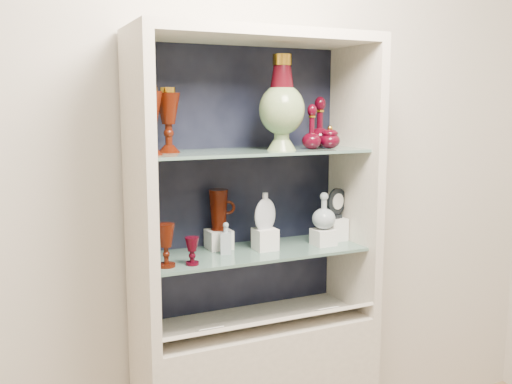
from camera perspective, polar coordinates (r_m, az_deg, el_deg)
name	(u,v)px	position (r m, az deg, el deg)	size (l,w,h in m)	color
wall_back	(235,163)	(2.52, -2.10, 2.94)	(3.50, 0.02, 2.80)	beige
cabinet_back_panel	(238,180)	(2.50, -1.83, 1.16)	(0.98, 0.02, 1.15)	black
cabinet_side_left	(139,193)	(2.17, -11.58, -0.15)	(0.04, 0.40, 1.15)	#BFB6A3
cabinet_side_right	(354,180)	(2.56, 9.79, 1.23)	(0.04, 0.40, 1.15)	#BFB6A3
cabinet_top_cap	(256,36)	(2.32, 0.00, 15.33)	(1.00, 0.40, 0.04)	#BFB6A3
shelf_lower	(254,252)	(2.40, -0.20, -5.99)	(0.92, 0.34, 0.01)	slate
shelf_upper	(254,152)	(2.33, -0.21, 4.06)	(0.92, 0.34, 0.01)	slate
label_ledge	(267,322)	(2.37, 1.15, -12.91)	(0.92, 0.18, 0.01)	#BFB6A3
label_card_0	(209,329)	(2.27, -4.73, -13.49)	(0.10, 0.07, 0.00)	white
label_card_1	(325,309)	(2.49, 6.89, -11.54)	(0.10, 0.07, 0.00)	white
pedestal_lamp_left	(150,121)	(2.13, -10.57, 7.04)	(0.10, 0.10, 0.25)	#431104
pedestal_lamp_right	(168,120)	(2.23, -8.76, 7.11)	(0.10, 0.10, 0.25)	#431104
enamel_urn	(282,103)	(2.32, 2.60, 8.90)	(0.19, 0.19, 0.38)	#08431A
ruby_decanter_a	(312,124)	(2.38, 5.61, 6.78)	(0.08, 0.08, 0.21)	#460412
ruby_decanter_b	(320,120)	(2.52, 6.40, 7.13)	(0.10, 0.10, 0.23)	#460412
lidded_bowl	(330,137)	(2.44, 7.39, 5.50)	(0.09, 0.09, 0.10)	#460412
cobalt_goblet	(148,236)	(2.25, -10.70, -4.33)	(0.08, 0.08, 0.20)	#040642
ruby_goblet_tall	(166,245)	(2.17, -8.98, -5.30)	(0.07, 0.07, 0.16)	#431104
ruby_goblet_small	(192,251)	(2.18, -6.41, -5.90)	(0.05, 0.05, 0.11)	#460412
riser_ruby_pitcher	(219,239)	(2.43, -3.74, -4.73)	(0.10, 0.10, 0.08)	silver
ruby_pitcher	(219,210)	(2.40, -3.77, -1.79)	(0.13, 0.08, 0.17)	#431104
clear_square_bottle	(226,238)	(2.33, -3.03, -4.61)	(0.05, 0.05, 0.13)	#8E9FA7
riser_flat_flask	(265,239)	(2.40, 0.91, -4.73)	(0.09, 0.09, 0.09)	silver
flat_flask	(265,210)	(2.37, 0.92, -1.82)	(0.11, 0.04, 0.16)	#B0B9C2
riser_clear_round_decanter	(323,237)	(2.50, 6.76, -4.49)	(0.09, 0.09, 0.07)	silver
clear_round_decanter	(324,212)	(2.47, 6.80, -1.98)	(0.10, 0.10, 0.15)	#8E9FA7
riser_cameo_medallion	(336,229)	(2.59, 8.03, -3.69)	(0.08, 0.08, 0.10)	silver
cameo_medallion	(337,203)	(2.57, 8.08, -1.07)	(0.12, 0.04, 0.14)	black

